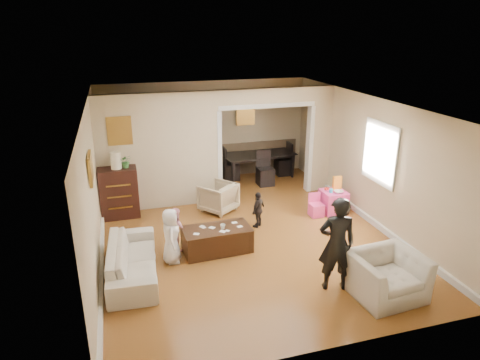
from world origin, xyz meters
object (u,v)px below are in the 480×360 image
object	(u,v)px
dresser	(119,193)
table_lamp	(116,160)
dining_table	(257,165)
child_kneel_a	(171,236)
coffee_cup	(223,227)
adult_person	(337,244)
child_kneel_b	(176,229)
armchair_front	(386,276)
play_table	(333,201)
armchair_back	(218,197)
sofa	(132,260)
child_toddler	(258,210)
cyan_cup	(331,191)
coffee_table	(217,240)

from	to	relation	value
dresser	table_lamp	world-z (taller)	table_lamp
dining_table	child_kneel_a	xyz separation A→B (m)	(-2.87, -3.85, 0.16)
dining_table	coffee_cup	bearing A→B (deg)	-123.26
dresser	child_kneel_a	bearing A→B (deg)	-70.00
adult_person	child_kneel_b	xyz separation A→B (m)	(-2.20, 1.97, -0.37)
armchair_front	play_table	distance (m)	3.17
armchair_back	armchair_front	world-z (taller)	armchair_front
armchair_front	child_kneel_a	bearing A→B (deg)	142.54
sofa	child_kneel_a	size ratio (longest dim) A/B	1.94
armchair_front	adult_person	world-z (taller)	adult_person
play_table	adult_person	xyz separation A→B (m)	(-1.39, -2.67, 0.53)
armchair_back	child_kneel_a	distance (m)	2.33
armchair_back	dining_table	bearing A→B (deg)	-167.30
sofa	dining_table	size ratio (longest dim) A/B	1.01
dresser	child_kneel_b	xyz separation A→B (m)	(0.96, -1.77, -0.14)
child_kneel_a	armchair_back	bearing A→B (deg)	-27.17
armchair_back	play_table	xyz separation A→B (m)	(2.44, -0.78, -0.08)
armchair_back	armchair_front	bearing A→B (deg)	75.75
table_lamp	coffee_cup	world-z (taller)	table_lamp
table_lamp	child_toddler	world-z (taller)	table_lamp
armchair_front	adult_person	size ratio (longest dim) A/B	0.68
child_kneel_b	child_toddler	size ratio (longest dim) A/B	1.07
sofa	dresser	xyz separation A→B (m)	(-0.13, 2.47, 0.27)
play_table	cyan_cup	size ratio (longest dim) A/B	6.42
armchair_front	coffee_cup	world-z (taller)	armchair_front
coffee_table	adult_person	distance (m)	2.31
cyan_cup	dining_table	bearing A→B (deg)	105.72
armchair_back	dresser	xyz separation A→B (m)	(-2.11, 0.30, 0.23)
child_toddler	play_table	bearing A→B (deg)	144.60
dining_table	child_kneel_b	xyz separation A→B (m)	(-2.72, -3.40, 0.07)
dining_table	child_kneel_a	distance (m)	4.81
dresser	child_kneel_a	xyz separation A→B (m)	(0.81, -2.22, -0.05)
armchair_back	armchair_front	xyz separation A→B (m)	(1.71, -3.86, 0.02)
coffee_table	child_kneel_b	size ratio (longest dim) A/B	1.50
sofa	coffee_cup	world-z (taller)	sofa
dresser	coffee_cup	xyz separation A→B (m)	(1.76, -2.12, -0.05)
cyan_cup	adult_person	bearing A→B (deg)	-116.23
cyan_cup	adult_person	distance (m)	2.93
sofa	adult_person	xyz separation A→B (m)	(3.03, -1.28, 0.49)
dining_table	child_toddler	bearing A→B (deg)	-114.34
sofa	armchair_back	bearing A→B (deg)	-38.83
armchair_back	coffee_cup	distance (m)	1.87
coffee_table	coffee_cup	size ratio (longest dim) A/B	13.13
armchair_back	table_lamp	xyz separation A→B (m)	(-2.11, 0.30, 0.96)
armchair_front	dining_table	size ratio (longest dim) A/B	0.54
cyan_cup	child_kneel_a	size ratio (longest dim) A/B	0.08
armchair_back	child_kneel_b	distance (m)	1.87
armchair_front	coffee_table	xyz separation A→B (m)	(-2.16, 2.08, -0.11)
dining_table	armchair_front	bearing A→B (deg)	-94.77
coffee_table	table_lamp	bearing A→B (deg)	128.66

